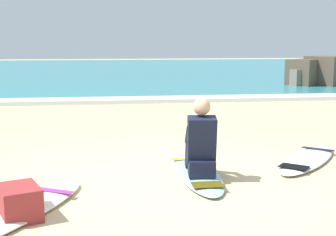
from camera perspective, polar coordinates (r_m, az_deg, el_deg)
The scene contains 9 objects.
ground_plane at distance 5.76m, azimuth -0.14°, elevation -7.82°, with size 80.00×80.00×0.00m, color #CCB584.
sea at distance 26.89m, azimuth -6.11°, elevation 5.76°, with size 80.00×28.00×0.10m, color teal.
breaking_foam at distance 13.26m, azimuth -4.47°, elevation 2.18°, with size 80.00×0.90×0.11m, color white.
surfboard_main at distance 6.06m, azimuth 3.50°, elevation -6.60°, with size 0.53×2.02×0.08m.
surfer_seated at distance 5.80m, azimuth 4.01°, elevation -3.26°, with size 0.41×0.73×0.95m.
surfboard_spare_near at distance 4.93m, azimuth -17.69°, elevation -10.82°, with size 1.46×2.13×0.08m.
surfboard_spare_far at distance 7.00m, azimuth 16.55°, elevation -4.79°, with size 1.68×1.87×0.08m.
rock_outcrop_distant at distance 18.43m, azimuth 17.91°, elevation 5.11°, with size 3.04×2.24×1.14m.
beach_bag at distance 4.81m, azimuth -17.58°, elevation -9.74°, with size 0.36×0.48×0.32m, color maroon.
Camera 1 is at (-0.72, -5.45, 1.70)m, focal length 50.28 mm.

